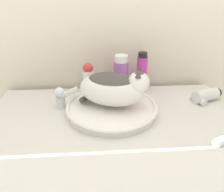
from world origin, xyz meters
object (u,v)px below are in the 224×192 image
object	(u,v)px
cat	(114,87)
hair_dryer	(205,96)
lotion_bottle_white	(88,79)
mouthwash_bottle	(121,75)
faucet	(62,96)
shampoo_bottle_tall	(142,73)

from	to	relation	value
cat	hair_dryer	bearing A→B (deg)	27.52
cat	lotion_bottle_white	world-z (taller)	cat
hair_dryer	cat	bearing A→B (deg)	170.26
mouthwash_bottle	hair_dryer	xyz separation A→B (m)	(0.43, -0.14, -0.07)
cat	faucet	distance (m)	0.27
cat	mouthwash_bottle	bearing A→B (deg)	93.54
cat	mouthwash_bottle	distance (m)	0.23
shampoo_bottle_tall	cat	bearing A→B (deg)	-127.11
hair_dryer	lotion_bottle_white	bearing A→B (deg)	147.28
hair_dryer	mouthwash_bottle	bearing A→B (deg)	142.11
faucet	shampoo_bottle_tall	bearing A→B (deg)	35.51
faucet	lotion_bottle_white	world-z (taller)	lotion_bottle_white
cat	faucet	xyz separation A→B (m)	(-0.25, 0.06, -0.07)
lotion_bottle_white	cat	bearing A→B (deg)	-61.68
lotion_bottle_white	hair_dryer	size ratio (longest dim) A/B	1.06
lotion_bottle_white	faucet	bearing A→B (deg)	-128.37
cat	mouthwash_bottle	world-z (taller)	cat
faucet	mouthwash_bottle	world-z (taller)	mouthwash_bottle
faucet	lotion_bottle_white	xyz separation A→B (m)	(0.13, 0.16, 0.02)
shampoo_bottle_tall	mouthwash_bottle	bearing A→B (deg)	-180.00
lotion_bottle_white	mouthwash_bottle	size ratio (longest dim) A/B	0.82
lotion_bottle_white	hair_dryer	world-z (taller)	lotion_bottle_white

